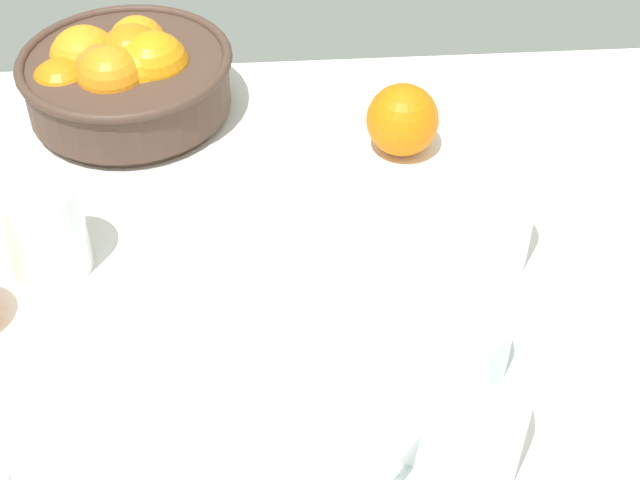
{
  "coord_description": "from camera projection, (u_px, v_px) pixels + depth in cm",
  "views": [
    {
      "loc": [
        -8.14,
        -60.44,
        65.53
      ],
      "look_at": [
        -3.73,
        2.09,
        8.31
      ],
      "focal_mm": 52.32,
      "sensor_mm": 36.0,
      "label": 1
    }
  ],
  "objects": [
    {
      "name": "juice_glass",
      "position": [
        44.0,
        232.0,
        0.91
      ],
      "size": [
        8.34,
        8.34,
        10.09
      ],
      "color": "white",
      "rests_on": "ground_plane"
    },
    {
      "name": "loose_orange_1",
      "position": [
        402.0,
        120.0,
        1.06
      ],
      "size": [
        8.35,
        8.35,
        8.35
      ],
      "primitive_type": "sphere",
      "color": "orange",
      "rests_on": "ground_plane"
    },
    {
      "name": "ground_plane",
      "position": [
        360.0,
        328.0,
        0.9
      ],
      "size": [
        115.74,
        92.91,
        3.0
      ],
      "primitive_type": "cube",
      "color": "white"
    },
    {
      "name": "fruit_bowl",
      "position": [
        124.0,
        76.0,
        1.11
      ],
      "size": [
        25.43,
        25.43,
        11.07
      ],
      "color": "#473328",
      "rests_on": "ground_plane"
    },
    {
      "name": "second_glass",
      "position": [
        489.0,
        222.0,
        0.92
      ],
      "size": [
        8.46,
        8.46,
        11.36
      ],
      "color": "white",
      "rests_on": "ground_plane"
    },
    {
      "name": "juice_pitcher",
      "position": [
        453.0,
        413.0,
        0.73
      ],
      "size": [
        13.01,
        13.41,
        17.7
      ],
      "color": "white",
      "rests_on": "ground_plane"
    }
  ]
}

